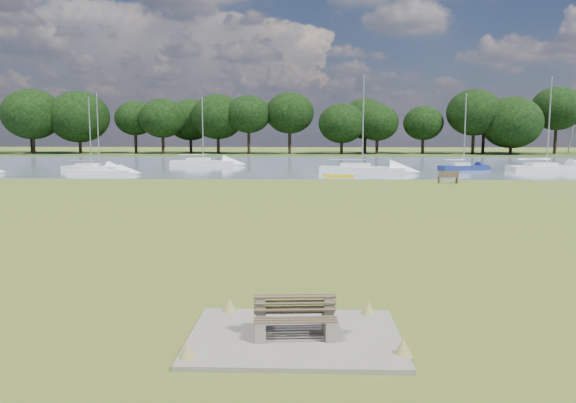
{
  "coord_description": "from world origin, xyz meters",
  "views": [
    {
      "loc": [
        0.25,
        -24.77,
        4.17
      ],
      "look_at": [
        -0.56,
        -2.0,
        1.25
      ],
      "focal_mm": 35.0,
      "sensor_mm": 36.0,
      "label": 1
    }
  ],
  "objects_px": {
    "sailboat_4": "(463,166)",
    "riverbank_bench": "(448,177)",
    "sailboat_3": "(91,166)",
    "kayak": "(339,176)",
    "sailboat_1": "(99,170)",
    "sailboat_2": "(546,166)",
    "sailboat_0": "(361,167)",
    "sailboat_6": "(203,161)",
    "bench_pair": "(295,317)"
  },
  "relations": [
    {
      "from": "kayak",
      "to": "sailboat_1",
      "type": "distance_m",
      "value": 22.19
    },
    {
      "from": "sailboat_1",
      "to": "sailboat_2",
      "type": "height_order",
      "value": "sailboat_2"
    },
    {
      "from": "riverbank_bench",
      "to": "sailboat_3",
      "type": "xyz_separation_m",
      "value": [
        -32.91,
        11.89,
        -0.01
      ]
    },
    {
      "from": "bench_pair",
      "to": "sailboat_6",
      "type": "xyz_separation_m",
      "value": [
        -11.93,
        53.68,
        0.09
      ]
    },
    {
      "from": "sailboat_0",
      "to": "sailboat_2",
      "type": "height_order",
      "value": "sailboat_2"
    },
    {
      "from": "sailboat_1",
      "to": "sailboat_2",
      "type": "bearing_deg",
      "value": 6.85
    },
    {
      "from": "kayak",
      "to": "sailboat_3",
      "type": "height_order",
      "value": "sailboat_3"
    },
    {
      "from": "sailboat_1",
      "to": "sailboat_4",
      "type": "bearing_deg",
      "value": 10.11
    },
    {
      "from": "bench_pair",
      "to": "sailboat_1",
      "type": "bearing_deg",
      "value": 111.19
    },
    {
      "from": "sailboat_0",
      "to": "sailboat_2",
      "type": "xyz_separation_m",
      "value": [
        18.6,
        2.67,
        -0.02
      ]
    },
    {
      "from": "bench_pair",
      "to": "kayak",
      "type": "bearing_deg",
      "value": 81.47
    },
    {
      "from": "bench_pair",
      "to": "sailboat_0",
      "type": "xyz_separation_m",
      "value": [
        5.4,
        43.34,
        0.11
      ]
    },
    {
      "from": "sailboat_1",
      "to": "sailboat_6",
      "type": "xyz_separation_m",
      "value": [
        7.18,
        13.24,
        0.09
      ]
    },
    {
      "from": "riverbank_bench",
      "to": "sailboat_2",
      "type": "height_order",
      "value": "sailboat_2"
    },
    {
      "from": "kayak",
      "to": "sailboat_2",
      "type": "xyz_separation_m",
      "value": [
        21.04,
        8.01,
        0.37
      ]
    },
    {
      "from": "sailboat_0",
      "to": "sailboat_3",
      "type": "height_order",
      "value": "sailboat_0"
    },
    {
      "from": "bench_pair",
      "to": "sailboat_3",
      "type": "height_order",
      "value": "sailboat_3"
    },
    {
      "from": "sailboat_4",
      "to": "riverbank_bench",
      "type": "bearing_deg",
      "value": -127.44
    },
    {
      "from": "sailboat_2",
      "to": "riverbank_bench",
      "type": "bearing_deg",
      "value": -144.27
    },
    {
      "from": "riverbank_bench",
      "to": "sailboat_1",
      "type": "distance_m",
      "value": 31.15
    },
    {
      "from": "riverbank_bench",
      "to": "sailboat_2",
      "type": "relative_size",
      "value": 0.17
    },
    {
      "from": "kayak",
      "to": "sailboat_4",
      "type": "bearing_deg",
      "value": 45.81
    },
    {
      "from": "sailboat_2",
      "to": "sailboat_6",
      "type": "xyz_separation_m",
      "value": [
        -35.92,
        7.67,
        -0.0
      ]
    },
    {
      "from": "kayak",
      "to": "sailboat_0",
      "type": "height_order",
      "value": "sailboat_0"
    },
    {
      "from": "sailboat_2",
      "to": "sailboat_3",
      "type": "distance_m",
      "value": 45.7
    },
    {
      "from": "sailboat_4",
      "to": "sailboat_3",
      "type": "bearing_deg",
      "value": 164.93
    },
    {
      "from": "bench_pair",
      "to": "sailboat_2",
      "type": "height_order",
      "value": "sailboat_2"
    },
    {
      "from": "sailboat_0",
      "to": "sailboat_6",
      "type": "height_order",
      "value": "sailboat_0"
    },
    {
      "from": "riverbank_bench",
      "to": "bench_pair",
      "type": "bearing_deg",
      "value": -108.78
    },
    {
      "from": "kayak",
      "to": "sailboat_3",
      "type": "bearing_deg",
      "value": 175.05
    },
    {
      "from": "sailboat_0",
      "to": "sailboat_1",
      "type": "height_order",
      "value": "sailboat_0"
    },
    {
      "from": "sailboat_2",
      "to": "sailboat_4",
      "type": "distance_m",
      "value": 7.97
    },
    {
      "from": "kayak",
      "to": "sailboat_3",
      "type": "xyz_separation_m",
      "value": [
        -24.65,
        7.17,
        0.3
      ]
    },
    {
      "from": "bench_pair",
      "to": "sailboat_6",
      "type": "bearing_deg",
      "value": 98.43
    },
    {
      "from": "riverbank_bench",
      "to": "kayak",
      "type": "height_order",
      "value": "riverbank_bench"
    },
    {
      "from": "sailboat_3",
      "to": "riverbank_bench",
      "type": "bearing_deg",
      "value": -8.18
    },
    {
      "from": "sailboat_1",
      "to": "sailboat_4",
      "type": "relative_size",
      "value": 0.97
    },
    {
      "from": "bench_pair",
      "to": "sailboat_6",
      "type": "relative_size",
      "value": 0.22
    },
    {
      "from": "sailboat_4",
      "to": "sailboat_6",
      "type": "bearing_deg",
      "value": 148.76
    },
    {
      "from": "sailboat_0",
      "to": "sailboat_1",
      "type": "distance_m",
      "value": 24.67
    },
    {
      "from": "sailboat_3",
      "to": "sailboat_0",
      "type": "bearing_deg",
      "value": 7.83
    },
    {
      "from": "kayak",
      "to": "sailboat_2",
      "type": "bearing_deg",
      "value": 32.11
    },
    {
      "from": "riverbank_bench",
      "to": "sailboat_3",
      "type": "bearing_deg",
      "value": 159.98
    },
    {
      "from": "riverbank_bench",
      "to": "sailboat_2",
      "type": "xyz_separation_m",
      "value": [
        12.78,
        12.73,
        0.06
      ]
    },
    {
      "from": "bench_pair",
      "to": "sailboat_2",
      "type": "xyz_separation_m",
      "value": [
        23.99,
        46.01,
        0.09
      ]
    },
    {
      "from": "sailboat_4",
      "to": "sailboat_6",
      "type": "xyz_separation_m",
      "value": [
        -28.02,
        6.63,
        0.03
      ]
    },
    {
      "from": "sailboat_1",
      "to": "sailboat_6",
      "type": "distance_m",
      "value": 15.06
    },
    {
      "from": "bench_pair",
      "to": "kayak",
      "type": "height_order",
      "value": "bench_pair"
    },
    {
      "from": "sailboat_3",
      "to": "sailboat_6",
      "type": "bearing_deg",
      "value": 52.75
    },
    {
      "from": "riverbank_bench",
      "to": "kayak",
      "type": "bearing_deg",
      "value": 150.11
    }
  ]
}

